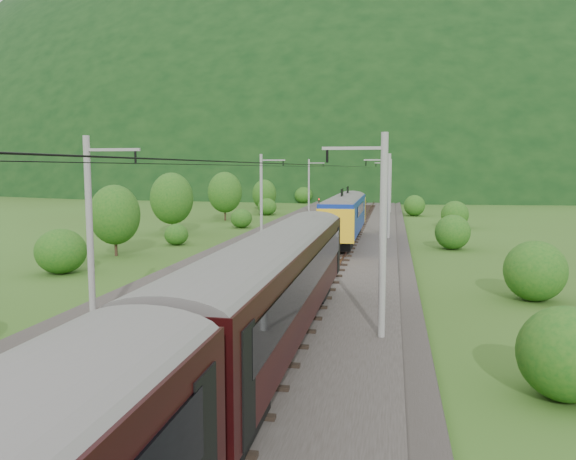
# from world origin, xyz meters

# --- Properties ---
(ground) EXTENTS (600.00, 600.00, 0.00)m
(ground) POSITION_xyz_m (0.00, 0.00, 0.00)
(ground) COLOR #324D18
(ground) RESTS_ON ground
(railbed) EXTENTS (14.00, 220.00, 0.30)m
(railbed) POSITION_xyz_m (0.00, 10.00, 0.15)
(railbed) COLOR #38332D
(railbed) RESTS_ON ground
(track_left) EXTENTS (2.40, 220.00, 0.27)m
(track_left) POSITION_xyz_m (-2.40, 10.00, 0.37)
(track_left) COLOR brown
(track_left) RESTS_ON railbed
(track_right) EXTENTS (2.40, 220.00, 0.27)m
(track_right) POSITION_xyz_m (2.40, 10.00, 0.37)
(track_right) COLOR brown
(track_right) RESTS_ON railbed
(catenary_left) EXTENTS (2.54, 192.28, 8.00)m
(catenary_left) POSITION_xyz_m (-6.12, 32.00, 4.50)
(catenary_left) COLOR gray
(catenary_left) RESTS_ON railbed
(catenary_right) EXTENTS (2.54, 192.28, 8.00)m
(catenary_right) POSITION_xyz_m (6.12, 32.00, 4.50)
(catenary_right) COLOR gray
(catenary_right) RESTS_ON railbed
(overhead_wires) EXTENTS (4.83, 198.00, 0.03)m
(overhead_wires) POSITION_xyz_m (0.00, 10.00, 7.10)
(overhead_wires) COLOR black
(overhead_wires) RESTS_ON ground
(mountain_main) EXTENTS (504.00, 360.00, 244.00)m
(mountain_main) POSITION_xyz_m (0.00, 260.00, 0.00)
(mountain_main) COLOR black
(mountain_main) RESTS_ON ground
(mountain_ridge) EXTENTS (336.00, 280.00, 132.00)m
(mountain_ridge) POSITION_xyz_m (-120.00, 300.00, 0.00)
(mountain_ridge) COLOR black
(mountain_ridge) RESTS_ON ground
(hazard_post_near) EXTENTS (0.15, 0.15, 1.37)m
(hazard_post_near) POSITION_xyz_m (-0.12, 21.62, 0.98)
(hazard_post_near) COLOR red
(hazard_post_near) RESTS_ON railbed
(hazard_post_far) EXTENTS (0.16, 0.16, 1.51)m
(hazard_post_far) POSITION_xyz_m (-0.04, 25.56, 1.06)
(hazard_post_far) COLOR red
(hazard_post_far) RESTS_ON railbed
(signal) EXTENTS (0.21, 0.21, 1.92)m
(signal) POSITION_xyz_m (-4.62, 64.04, 1.43)
(signal) COLOR black
(signal) RESTS_ON railbed
(vegetation_left) EXTENTS (12.15, 139.56, 6.49)m
(vegetation_left) POSITION_xyz_m (-15.10, 18.27, 2.81)
(vegetation_left) COLOR #195316
(vegetation_left) RESTS_ON ground
(vegetation_right) EXTENTS (7.36, 106.25, 2.87)m
(vegetation_right) POSITION_xyz_m (12.46, 22.40, 1.33)
(vegetation_right) COLOR #195316
(vegetation_right) RESTS_ON ground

